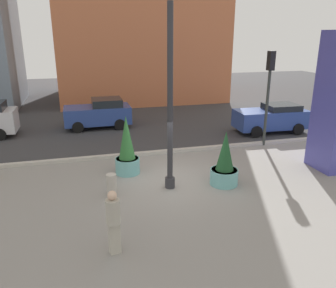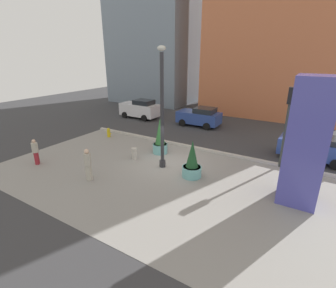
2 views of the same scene
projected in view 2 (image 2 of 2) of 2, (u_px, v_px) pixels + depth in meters
ground_plane at (199, 145)px, 18.39m from camera, size 60.00×60.00×0.00m
plaza_pavement at (152, 177)px, 13.57m from camera, size 18.00×10.00×0.02m
curb_strip at (193, 147)px, 17.66m from camera, size 18.00×0.24×0.16m
lamp_post at (162, 112)px, 13.72m from camera, size 0.44×0.44×6.70m
art_pillar_blue at (307, 143)px, 10.51m from camera, size 1.57×1.57×5.54m
potted_plant_curbside at (160, 139)px, 16.54m from camera, size 0.98×0.98×2.39m
potted_plant_by_pillar at (192, 163)px, 13.37m from camera, size 1.04×1.04×2.07m
fire_hydrant at (109, 133)px, 19.96m from camera, size 0.36×0.26×0.75m
concrete_bollard at (134, 154)px, 15.76m from camera, size 0.36×0.36×0.75m
traffic_light_far_side at (288, 115)px, 13.78m from camera, size 0.28×0.42×4.64m
car_passing_lane at (200, 117)px, 22.92m from camera, size 3.86×2.11×1.72m
car_far_lane at (316, 148)px, 15.44m from camera, size 4.13×2.10×1.60m
car_intersection at (140, 109)px, 25.65m from camera, size 4.07×1.96×1.92m
pedestrian_on_sidewalk at (88, 163)px, 12.94m from camera, size 0.42×0.42×1.76m
pedestrian_by_curb at (35, 151)px, 14.89m from camera, size 0.51×0.51×1.57m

